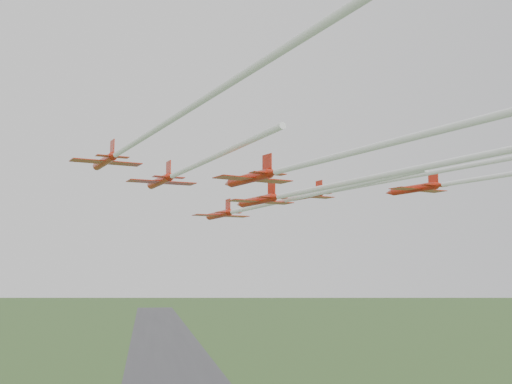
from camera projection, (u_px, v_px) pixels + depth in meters
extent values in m
cube|color=#363639|center=(170.00, 363.00, 277.69)|extent=(38.00, 900.00, 0.04)
cylinder|color=red|center=(219.00, 215.00, 107.83)|extent=(3.46, 9.04, 1.17)
cone|color=red|center=(208.00, 217.00, 112.77)|extent=(1.62, 2.15, 1.17)
cone|color=red|center=(231.00, 212.00, 103.18)|extent=(1.36, 1.51, 1.06)
ellipsoid|color=black|center=(215.00, 213.00, 109.80)|extent=(0.69, 1.09, 0.34)
cube|color=red|center=(221.00, 216.00, 107.03)|extent=(9.76, 5.08, 0.11)
cube|color=red|center=(228.00, 213.00, 104.09)|extent=(4.44, 2.33, 0.09)
cube|color=red|center=(228.00, 206.00, 104.43)|extent=(0.60, 1.88, 2.13)
cylinder|color=silver|center=(304.00, 196.00, 81.30)|extent=(12.81, 45.93, 0.64)
cylinder|color=red|center=(160.00, 181.00, 92.80)|extent=(3.59, 9.39, 1.22)
cone|color=red|center=(150.00, 186.00, 97.93)|extent=(1.69, 2.23, 1.22)
cone|color=red|center=(171.00, 176.00, 87.97)|extent=(1.41, 1.57, 1.10)
ellipsoid|color=black|center=(156.00, 180.00, 94.85)|extent=(0.72, 1.13, 0.35)
cube|color=red|center=(162.00, 182.00, 91.97)|extent=(10.13, 5.27, 0.11)
cube|color=red|center=(169.00, 177.00, 88.91)|extent=(4.61, 2.42, 0.09)
cube|color=red|center=(168.00, 169.00, 89.27)|extent=(0.62, 1.95, 2.21)
cylinder|color=silver|center=(216.00, 156.00, 72.44)|extent=(9.17, 32.26, 0.66)
cylinder|color=red|center=(307.00, 195.00, 101.64)|extent=(3.67, 7.83, 1.03)
cone|color=red|center=(290.00, 199.00, 105.80)|extent=(1.54, 1.93, 1.03)
cone|color=red|center=(323.00, 192.00, 97.73)|extent=(1.26, 1.37, 0.94)
ellipsoid|color=black|center=(300.00, 194.00, 103.31)|extent=(0.67, 0.97, 0.30)
cube|color=red|center=(309.00, 196.00, 100.97)|extent=(8.57, 5.08, 0.09)
cube|color=red|center=(320.00, 193.00, 98.50)|extent=(3.90, 2.33, 0.07)
cube|color=red|center=(319.00, 187.00, 98.79)|extent=(0.66, 1.62, 1.87)
cylinder|color=silver|center=(469.00, 166.00, 73.07)|extent=(19.55, 52.98, 0.56)
cylinder|color=red|center=(105.00, 161.00, 74.26)|extent=(3.23, 7.65, 1.00)
cone|color=red|center=(95.00, 167.00, 78.39)|extent=(1.43, 1.85, 1.00)
cone|color=red|center=(114.00, 155.00, 70.37)|extent=(1.19, 1.31, 0.91)
ellipsoid|color=black|center=(101.00, 161.00, 75.91)|extent=(0.62, 0.93, 0.29)
cube|color=red|center=(106.00, 162.00, 73.59)|extent=(8.31, 4.61, 0.09)
cube|color=red|center=(112.00, 156.00, 71.14)|extent=(3.78, 2.11, 0.07)
cube|color=red|center=(112.00, 148.00, 71.42)|extent=(0.57, 1.59, 1.81)
cylinder|color=silver|center=(212.00, 94.00, 46.24)|extent=(16.35, 51.35, 0.54)
cylinder|color=red|center=(257.00, 201.00, 86.17)|extent=(3.88, 8.56, 1.12)
cone|color=red|center=(240.00, 204.00, 90.74)|extent=(1.66, 2.10, 1.12)
cone|color=red|center=(276.00, 197.00, 81.87)|extent=(1.36, 1.49, 1.02)
ellipsoid|color=black|center=(250.00, 199.00, 88.00)|extent=(0.72, 1.06, 0.33)
cube|color=red|center=(260.00, 202.00, 85.43)|extent=(9.35, 5.43, 0.10)
cube|color=red|center=(272.00, 198.00, 82.71)|extent=(4.26, 2.48, 0.08)
cube|color=red|center=(272.00, 189.00, 83.03)|extent=(0.69, 1.77, 2.04)
cylinder|color=silver|center=(381.00, 176.00, 63.97)|extent=(13.60, 38.05, 0.61)
cylinder|color=red|center=(414.00, 189.00, 99.25)|extent=(4.36, 9.06, 1.19)
cone|color=red|center=(390.00, 193.00, 104.03)|extent=(1.81, 2.25, 1.19)
cone|color=red|center=(440.00, 185.00, 94.74)|extent=(1.47, 1.60, 1.09)
ellipsoid|color=black|center=(404.00, 188.00, 101.16)|extent=(0.79, 1.13, 0.35)
cube|color=red|center=(418.00, 190.00, 98.47)|extent=(9.94, 6.00, 0.11)
cube|color=red|center=(435.00, 186.00, 95.62)|extent=(4.52, 2.75, 0.09)
cube|color=red|center=(433.00, 178.00, 95.96)|extent=(0.79, 1.87, 2.17)
cylinder|color=red|center=(250.00, 178.00, 68.29)|extent=(3.86, 8.03, 1.06)
cone|color=red|center=(228.00, 184.00, 72.53)|extent=(1.60, 1.99, 1.06)
cone|color=red|center=(273.00, 172.00, 64.30)|extent=(1.31, 1.42, 0.96)
ellipsoid|color=black|center=(241.00, 177.00, 69.99)|extent=(0.70, 1.00, 0.31)
cube|color=red|center=(253.00, 179.00, 67.60)|extent=(8.80, 5.31, 0.10)
cube|color=red|center=(268.00, 173.00, 65.08)|extent=(4.01, 2.43, 0.08)
cube|color=red|center=(267.00, 163.00, 65.38)|extent=(0.70, 1.66, 1.92)
cylinder|color=silver|center=(453.00, 127.00, 44.10)|extent=(16.70, 43.35, 0.58)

